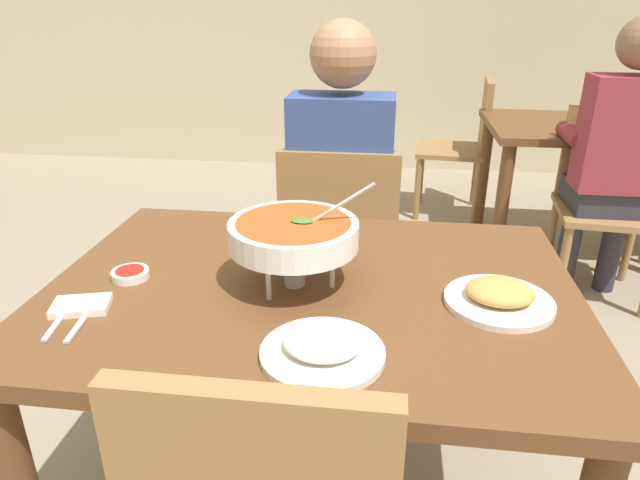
{
  "coord_description": "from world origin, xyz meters",
  "views": [
    {
      "loc": [
        0.17,
        -1.16,
        1.37
      ],
      "look_at": [
        0.0,
        0.15,
        0.79
      ],
      "focal_mm": 31.23,
      "sensor_mm": 36.0,
      "label": 1
    }
  ],
  "objects_px": {
    "dining_table_main": "(312,322)",
    "curry_bowl": "(294,235)",
    "rice_plate": "(322,348)",
    "sauce_dish": "(130,274)",
    "dining_table_far": "(579,148)",
    "chair_bg_right": "(466,140)",
    "chair_bg_middle": "(606,191)",
    "chair_diner_main": "(340,247)",
    "appetizer_plate": "(499,297)",
    "patron_bg_middle": "(618,149)",
    "diner_main": "(342,184)"
  },
  "relations": [
    {
      "from": "dining_table_main",
      "to": "curry_bowl",
      "type": "relative_size",
      "value": 3.77
    },
    {
      "from": "dining_table_main",
      "to": "rice_plate",
      "type": "distance_m",
      "value": 0.32
    },
    {
      "from": "sauce_dish",
      "to": "dining_table_far",
      "type": "distance_m",
      "value": 2.62
    },
    {
      "from": "chair_bg_right",
      "to": "chair_bg_middle",
      "type": "bearing_deg",
      "value": -60.94
    },
    {
      "from": "curry_bowl",
      "to": "chair_diner_main",
      "type": "bearing_deg",
      "value": 86.87
    },
    {
      "from": "dining_table_main",
      "to": "curry_bowl",
      "type": "height_order",
      "value": "curry_bowl"
    },
    {
      "from": "curry_bowl",
      "to": "rice_plate",
      "type": "distance_m",
      "value": 0.32
    },
    {
      "from": "appetizer_plate",
      "to": "chair_bg_right",
      "type": "xyz_separation_m",
      "value": [
        0.23,
        2.59,
        -0.25
      ]
    },
    {
      "from": "dining_table_main",
      "to": "sauce_dish",
      "type": "xyz_separation_m",
      "value": [
        -0.44,
        -0.03,
        0.12
      ]
    },
    {
      "from": "rice_plate",
      "to": "patron_bg_middle",
      "type": "distance_m",
      "value": 2.05
    },
    {
      "from": "dining_table_far",
      "to": "chair_bg_middle",
      "type": "height_order",
      "value": "chair_bg_middle"
    },
    {
      "from": "dining_table_main",
      "to": "patron_bg_middle",
      "type": "height_order",
      "value": "patron_bg_middle"
    },
    {
      "from": "chair_diner_main",
      "to": "appetizer_plate",
      "type": "distance_m",
      "value": 0.92
    },
    {
      "from": "patron_bg_middle",
      "to": "sauce_dish",
      "type": "bearing_deg",
      "value": -138.04
    },
    {
      "from": "chair_bg_middle",
      "to": "appetizer_plate",
      "type": "bearing_deg",
      "value": -116.23
    },
    {
      "from": "curry_bowl",
      "to": "appetizer_plate",
      "type": "distance_m",
      "value": 0.48
    },
    {
      "from": "curry_bowl",
      "to": "appetizer_plate",
      "type": "bearing_deg",
      "value": -4.34
    },
    {
      "from": "chair_diner_main",
      "to": "patron_bg_middle",
      "type": "xyz_separation_m",
      "value": [
        1.18,
        0.7,
        0.24
      ]
    },
    {
      "from": "rice_plate",
      "to": "appetizer_plate",
      "type": "distance_m",
      "value": 0.44
    },
    {
      "from": "sauce_dish",
      "to": "dining_table_far",
      "type": "relative_size",
      "value": 0.09
    },
    {
      "from": "curry_bowl",
      "to": "appetizer_plate",
      "type": "height_order",
      "value": "curry_bowl"
    },
    {
      "from": "curry_bowl",
      "to": "sauce_dish",
      "type": "height_order",
      "value": "curry_bowl"
    },
    {
      "from": "dining_table_main",
      "to": "appetizer_plate",
      "type": "distance_m",
      "value": 0.45
    },
    {
      "from": "curry_bowl",
      "to": "dining_table_far",
      "type": "relative_size",
      "value": 0.33
    },
    {
      "from": "diner_main",
      "to": "sauce_dish",
      "type": "bearing_deg",
      "value": -119.25
    },
    {
      "from": "chair_diner_main",
      "to": "rice_plate",
      "type": "bearing_deg",
      "value": -86.54
    },
    {
      "from": "chair_diner_main",
      "to": "sauce_dish",
      "type": "relative_size",
      "value": 10.0
    },
    {
      "from": "dining_table_main",
      "to": "appetizer_plate",
      "type": "relative_size",
      "value": 5.22
    },
    {
      "from": "dining_table_main",
      "to": "appetizer_plate",
      "type": "bearing_deg",
      "value": -5.71
    },
    {
      "from": "sauce_dish",
      "to": "patron_bg_middle",
      "type": "height_order",
      "value": "patron_bg_middle"
    },
    {
      "from": "diner_main",
      "to": "sauce_dish",
      "type": "relative_size",
      "value": 14.56
    },
    {
      "from": "dining_table_main",
      "to": "chair_bg_middle",
      "type": "distance_m",
      "value": 1.97
    },
    {
      "from": "dining_table_main",
      "to": "patron_bg_middle",
      "type": "xyz_separation_m",
      "value": [
        1.18,
        1.43,
        0.11
      ]
    },
    {
      "from": "dining_table_main",
      "to": "diner_main",
      "type": "bearing_deg",
      "value": 90.0
    },
    {
      "from": "diner_main",
      "to": "patron_bg_middle",
      "type": "distance_m",
      "value": 1.36
    },
    {
      "from": "chair_bg_right",
      "to": "patron_bg_middle",
      "type": "bearing_deg",
      "value": -64.8
    },
    {
      "from": "diner_main",
      "to": "chair_bg_right",
      "type": "height_order",
      "value": "diner_main"
    },
    {
      "from": "dining_table_main",
      "to": "patron_bg_middle",
      "type": "distance_m",
      "value": 1.86
    },
    {
      "from": "appetizer_plate",
      "to": "dining_table_far",
      "type": "xyz_separation_m",
      "value": [
        0.77,
        2.05,
        -0.15
      ]
    },
    {
      "from": "chair_diner_main",
      "to": "curry_bowl",
      "type": "relative_size",
      "value": 2.71
    },
    {
      "from": "appetizer_plate",
      "to": "sauce_dish",
      "type": "distance_m",
      "value": 0.87
    },
    {
      "from": "dining_table_main",
      "to": "curry_bowl",
      "type": "distance_m",
      "value": 0.24
    },
    {
      "from": "rice_plate",
      "to": "sauce_dish",
      "type": "height_order",
      "value": "rice_plate"
    },
    {
      "from": "rice_plate",
      "to": "chair_bg_right",
      "type": "xyz_separation_m",
      "value": [
        0.6,
        2.83,
        -0.25
      ]
    },
    {
      "from": "dining_table_far",
      "to": "dining_table_main",
      "type": "bearing_deg",
      "value": -120.86
    },
    {
      "from": "chair_diner_main",
      "to": "chair_bg_middle",
      "type": "distance_m",
      "value": 1.46
    },
    {
      "from": "chair_diner_main",
      "to": "chair_bg_right",
      "type": "height_order",
      "value": "same"
    },
    {
      "from": "dining_table_main",
      "to": "chair_bg_right",
      "type": "xyz_separation_m",
      "value": [
        0.66,
        2.55,
        -0.12
      ]
    },
    {
      "from": "appetizer_plate",
      "to": "chair_diner_main",
      "type": "bearing_deg",
      "value": 118.78
    },
    {
      "from": "curry_bowl",
      "to": "dining_table_far",
      "type": "height_order",
      "value": "curry_bowl"
    }
  ]
}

